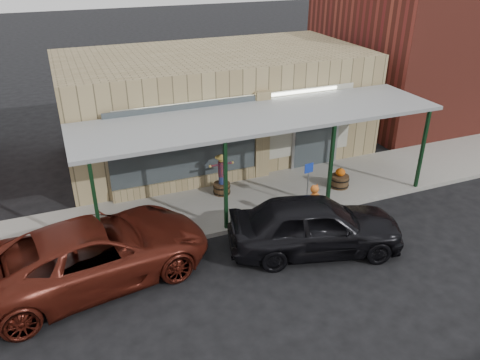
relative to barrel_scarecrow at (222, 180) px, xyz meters
name	(u,v)px	position (x,y,z in m)	size (l,w,h in m)	color
ground	(312,257)	(1.16, -4.28, -0.66)	(120.00, 120.00, 0.00)	black
sidewalk	(260,198)	(1.16, -0.68, -0.58)	(40.00, 3.20, 0.15)	gray
storefront	(215,105)	(1.16, 3.88, 1.43)	(12.00, 6.25, 4.20)	#9D8960
awning	(262,118)	(1.16, -0.72, 2.35)	(12.00, 3.00, 3.04)	gray
block_buildings_near	(251,54)	(3.17, 4.92, 3.11)	(61.00, 8.00, 8.00)	maroon
barrel_scarecrow	(222,180)	(0.00, 0.00, 0.00)	(0.88, 0.76, 1.51)	#4F381F
barrel_pumpkin	(340,180)	(4.09, -1.11, -0.24)	(0.75, 0.75, 0.77)	#4F381F
handicap_sign	(308,179)	(2.31, -1.88, 0.50)	(0.32, 0.06, 1.56)	gray
parked_sedan	(315,225)	(1.39, -3.96, 0.18)	(5.28, 3.20, 1.68)	black
car_maroon	(96,252)	(-4.56, -2.95, 0.17)	(2.75, 5.97, 1.66)	#521910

